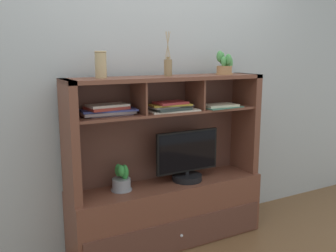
{
  "coord_description": "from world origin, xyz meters",
  "views": [
    {
      "loc": [
        -1.37,
        -2.54,
        1.55
      ],
      "look_at": [
        0.0,
        0.0,
        0.99
      ],
      "focal_mm": 39.67,
      "sensor_mm": 36.0,
      "label": 1
    }
  ],
  "objects_px": {
    "potted_orchid": "(122,180)",
    "magazine_stack_left": "(171,107)",
    "tv_monitor": "(187,160)",
    "magazine_stack_right": "(220,106)",
    "diffuser_bottle": "(168,67)",
    "media_console": "(168,193)",
    "ceramic_vase": "(101,65)",
    "potted_succulent": "(225,65)",
    "magazine_stack_centre": "(108,110)"
  },
  "relations": [
    {
      "from": "potted_orchid",
      "to": "magazine_stack_left",
      "type": "relative_size",
      "value": 0.53
    },
    {
      "from": "tv_monitor",
      "to": "potted_orchid",
      "type": "xyz_separation_m",
      "value": [
        -0.56,
        0.04,
        -0.09
      ]
    },
    {
      "from": "magazine_stack_right",
      "to": "diffuser_bottle",
      "type": "relative_size",
      "value": 1.07
    },
    {
      "from": "magazine_stack_left",
      "to": "media_console",
      "type": "bearing_deg",
      "value": 107.56
    },
    {
      "from": "media_console",
      "to": "ceramic_vase",
      "type": "relative_size",
      "value": 8.49
    },
    {
      "from": "tv_monitor",
      "to": "magazine_stack_right",
      "type": "xyz_separation_m",
      "value": [
        0.3,
        -0.02,
        0.43
      ]
    },
    {
      "from": "tv_monitor",
      "to": "magazine_stack_right",
      "type": "relative_size",
      "value": 1.55
    },
    {
      "from": "potted_orchid",
      "to": "potted_succulent",
      "type": "distance_m",
      "value": 1.27
    },
    {
      "from": "magazine_stack_right",
      "to": "ceramic_vase",
      "type": "xyz_separation_m",
      "value": [
        -0.99,
        0.08,
        0.35
      ]
    },
    {
      "from": "media_console",
      "to": "tv_monitor",
      "type": "distance_m",
      "value": 0.32
    },
    {
      "from": "media_console",
      "to": "diffuser_bottle",
      "type": "distance_m",
      "value": 1.03
    },
    {
      "from": "potted_succulent",
      "to": "ceramic_vase",
      "type": "bearing_deg",
      "value": 177.78
    },
    {
      "from": "magazine_stack_centre",
      "to": "diffuser_bottle",
      "type": "xyz_separation_m",
      "value": [
        0.49,
        -0.02,
        0.3
      ]
    },
    {
      "from": "ceramic_vase",
      "to": "magazine_stack_centre",
      "type": "bearing_deg",
      "value": -9.4
    },
    {
      "from": "magazine_stack_centre",
      "to": "ceramic_vase",
      "type": "xyz_separation_m",
      "value": [
        -0.04,
        0.01,
        0.33
      ]
    },
    {
      "from": "tv_monitor",
      "to": "potted_orchid",
      "type": "bearing_deg",
      "value": 175.49
    },
    {
      "from": "magazine_stack_centre",
      "to": "tv_monitor",
      "type": "bearing_deg",
      "value": -4.54
    },
    {
      "from": "magazine_stack_centre",
      "to": "magazine_stack_right",
      "type": "bearing_deg",
      "value": -4.37
    },
    {
      "from": "magazine_stack_left",
      "to": "magazine_stack_centre",
      "type": "xyz_separation_m",
      "value": [
        -0.5,
        0.05,
        0.01
      ]
    },
    {
      "from": "magazine_stack_right",
      "to": "potted_succulent",
      "type": "height_order",
      "value": "potted_succulent"
    },
    {
      "from": "potted_orchid",
      "to": "diffuser_bottle",
      "type": "relative_size",
      "value": 0.64
    },
    {
      "from": "diffuser_bottle",
      "to": "ceramic_vase",
      "type": "distance_m",
      "value": 0.53
    },
    {
      "from": "media_console",
      "to": "magazine_stack_left",
      "type": "bearing_deg",
      "value": -72.44
    },
    {
      "from": "diffuser_bottle",
      "to": "magazine_stack_left",
      "type": "bearing_deg",
      "value": -70.01
    },
    {
      "from": "tv_monitor",
      "to": "magazine_stack_left",
      "type": "bearing_deg",
      "value": 179.44
    },
    {
      "from": "media_console",
      "to": "ceramic_vase",
      "type": "bearing_deg",
      "value": 177.68
    },
    {
      "from": "potted_orchid",
      "to": "magazine_stack_right",
      "type": "distance_m",
      "value": 1.01
    },
    {
      "from": "ceramic_vase",
      "to": "diffuser_bottle",
      "type": "bearing_deg",
      "value": -2.82
    },
    {
      "from": "tv_monitor",
      "to": "potted_orchid",
      "type": "height_order",
      "value": "tv_monitor"
    },
    {
      "from": "magazine_stack_right",
      "to": "tv_monitor",
      "type": "bearing_deg",
      "value": 175.98
    },
    {
      "from": "magazine_stack_centre",
      "to": "potted_succulent",
      "type": "relative_size",
      "value": 2.14
    },
    {
      "from": "potted_orchid",
      "to": "potted_succulent",
      "type": "relative_size",
      "value": 1.11
    },
    {
      "from": "magazine_stack_left",
      "to": "ceramic_vase",
      "type": "bearing_deg",
      "value": 173.99
    },
    {
      "from": "media_console",
      "to": "potted_orchid",
      "type": "bearing_deg",
      "value": 178.92
    },
    {
      "from": "diffuser_bottle",
      "to": "potted_succulent",
      "type": "distance_m",
      "value": 0.53
    },
    {
      "from": "tv_monitor",
      "to": "potted_succulent",
      "type": "bearing_deg",
      "value": 2.65
    },
    {
      "from": "tv_monitor",
      "to": "potted_succulent",
      "type": "distance_m",
      "value": 0.85
    },
    {
      "from": "potted_orchid",
      "to": "potted_succulent",
      "type": "xyz_separation_m",
      "value": [
        0.93,
        -0.03,
        0.86
      ]
    },
    {
      "from": "magazine_stack_left",
      "to": "diffuser_bottle",
      "type": "relative_size",
      "value": 1.21
    },
    {
      "from": "potted_orchid",
      "to": "magazine_stack_centre",
      "type": "xyz_separation_m",
      "value": [
        -0.09,
        0.01,
        0.55
      ]
    },
    {
      "from": "tv_monitor",
      "to": "ceramic_vase",
      "type": "bearing_deg",
      "value": 175.19
    },
    {
      "from": "tv_monitor",
      "to": "magazine_stack_centre",
      "type": "height_order",
      "value": "magazine_stack_centre"
    },
    {
      "from": "magazine_stack_right",
      "to": "potted_succulent",
      "type": "relative_size",
      "value": 1.86
    },
    {
      "from": "magazine_stack_right",
      "to": "potted_orchid",
      "type": "bearing_deg",
      "value": 175.66
    },
    {
      "from": "media_console",
      "to": "magazine_stack_left",
      "type": "distance_m",
      "value": 0.73
    },
    {
      "from": "potted_orchid",
      "to": "magazine_stack_left",
      "type": "distance_m",
      "value": 0.68
    },
    {
      "from": "media_console",
      "to": "magazine_stack_left",
      "type": "relative_size",
      "value": 3.96
    },
    {
      "from": "magazine_stack_centre",
      "to": "magazine_stack_right",
      "type": "height_order",
      "value": "magazine_stack_centre"
    },
    {
      "from": "tv_monitor",
      "to": "ceramic_vase",
      "type": "xyz_separation_m",
      "value": [
        -0.69,
        0.06,
        0.78
      ]
    },
    {
      "from": "potted_succulent",
      "to": "magazine_stack_centre",
      "type": "bearing_deg",
      "value": 178.05
    }
  ]
}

